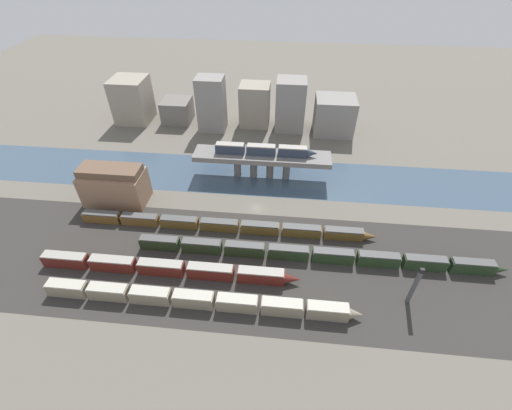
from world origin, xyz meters
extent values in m
plane|color=#666056|center=(0.00, 0.00, 0.00)|extent=(400.00, 400.00, 0.00)
cube|color=#33302D|center=(0.00, -24.00, 0.00)|extent=(280.00, 42.00, 0.01)
cube|color=#3D5166|center=(0.00, 18.41, 0.00)|extent=(320.00, 23.91, 0.01)
cube|color=slate|center=(0.00, 18.41, 8.69)|extent=(48.73, 9.28, 1.85)
cylinder|color=slate|center=(-8.97, 18.41, 3.88)|extent=(2.60, 2.60, 7.76)
cylinder|color=slate|center=(-2.99, 18.41, 3.88)|extent=(2.60, 2.60, 7.76)
cylinder|color=slate|center=(2.99, 18.41, 3.88)|extent=(2.60, 2.60, 7.76)
cylinder|color=slate|center=(8.97, 18.41, 3.88)|extent=(2.60, 2.60, 7.76)
cube|color=#2D384C|center=(-11.34, 18.41, 11.21)|extent=(10.20, 2.98, 3.20)
cube|color=#9E998E|center=(-11.34, 18.41, 13.01)|extent=(9.79, 2.74, 0.40)
cube|color=#2D384C|center=(-0.32, 18.41, 11.21)|extent=(10.20, 2.98, 3.20)
cube|color=#9E998E|center=(-0.32, 18.41, 13.01)|extent=(9.79, 2.74, 0.40)
cube|color=#2D384C|center=(10.71, 18.41, 11.21)|extent=(10.20, 2.98, 3.20)
cube|color=#9E998E|center=(10.71, 18.41, 13.01)|extent=(9.79, 2.74, 0.40)
cone|color=#2D384C|center=(17.60, 18.41, 11.05)|extent=(3.57, 2.68, 2.68)
cube|color=gray|center=(-44.41, -37.89, 1.79)|extent=(10.04, 3.16, 3.58)
cube|color=#B7B2A3|center=(-44.41, -37.89, 3.78)|extent=(9.64, 2.91, 0.40)
cube|color=gray|center=(-33.57, -37.89, 1.79)|extent=(10.04, 3.16, 3.58)
cube|color=#B7B2A3|center=(-33.57, -37.89, 3.78)|extent=(9.64, 2.91, 0.40)
cube|color=gray|center=(-22.73, -37.89, 1.79)|extent=(10.04, 3.16, 3.58)
cube|color=#B7B2A3|center=(-22.73, -37.89, 3.78)|extent=(9.64, 2.91, 0.40)
cube|color=gray|center=(-11.88, -37.89, 1.79)|extent=(10.04, 3.16, 3.58)
cube|color=#B7B2A3|center=(-11.88, -37.89, 3.78)|extent=(9.64, 2.91, 0.40)
cube|color=gray|center=(-1.04, -37.89, 1.79)|extent=(10.04, 3.16, 3.58)
cube|color=#B7B2A3|center=(-1.04, -37.89, 3.78)|extent=(9.64, 2.91, 0.40)
cube|color=gray|center=(9.80, -37.89, 1.79)|extent=(10.04, 3.16, 3.58)
cube|color=#B7B2A3|center=(9.80, -37.89, 3.78)|extent=(9.64, 2.91, 0.40)
cube|color=gray|center=(20.64, -37.89, 1.79)|extent=(10.04, 3.16, 3.58)
cube|color=#B7B2A3|center=(20.64, -37.89, 3.78)|extent=(9.64, 2.91, 0.40)
cone|color=gray|center=(27.42, -37.89, 1.61)|extent=(3.51, 2.85, 2.85)
cube|color=#5B1E19|center=(-49.76, -29.04, 1.80)|extent=(12.35, 3.00, 3.61)
cube|color=#9E998E|center=(-49.76, -29.04, 3.81)|extent=(11.85, 2.76, 0.40)
cube|color=#5B1E19|center=(-36.33, -29.04, 1.80)|extent=(12.35, 3.00, 3.61)
cube|color=#9E998E|center=(-36.33, -29.04, 3.81)|extent=(11.85, 2.76, 0.40)
cube|color=#5B1E19|center=(-22.91, -29.04, 1.80)|extent=(12.35, 3.00, 3.61)
cube|color=#9E998E|center=(-22.91, -29.04, 3.81)|extent=(11.85, 2.76, 0.40)
cube|color=#5B1E19|center=(-9.48, -29.04, 1.80)|extent=(12.35, 3.00, 3.61)
cube|color=#9E998E|center=(-9.48, -29.04, 3.81)|extent=(11.85, 2.76, 0.40)
cube|color=#5B1E19|center=(3.95, -29.04, 1.80)|extent=(12.35, 3.00, 3.61)
cube|color=#9E998E|center=(3.95, -29.04, 3.81)|extent=(11.85, 2.76, 0.40)
cone|color=#5B1E19|center=(12.28, -29.04, 1.62)|extent=(4.32, 2.70, 2.70)
cube|color=#23381E|center=(-26.13, -20.22, 1.77)|extent=(11.35, 2.74, 3.53)
cube|color=#4C4C4C|center=(-26.13, -20.22, 3.73)|extent=(10.89, 2.52, 0.40)
cube|color=#23381E|center=(-13.80, -20.22, 1.77)|extent=(11.35, 2.74, 3.53)
cube|color=#4C4C4C|center=(-13.80, -20.22, 3.73)|extent=(10.89, 2.52, 0.40)
cube|color=#23381E|center=(-1.47, -20.22, 1.77)|extent=(11.35, 2.74, 3.53)
cube|color=#4C4C4C|center=(-1.47, -20.22, 3.73)|extent=(10.89, 2.52, 0.40)
cube|color=#23381E|center=(10.86, -20.22, 1.77)|extent=(11.35, 2.74, 3.53)
cube|color=#4C4C4C|center=(10.86, -20.22, 3.73)|extent=(10.89, 2.52, 0.40)
cube|color=#23381E|center=(23.20, -20.22, 1.77)|extent=(11.35, 2.74, 3.53)
cube|color=#4C4C4C|center=(23.20, -20.22, 3.73)|extent=(10.89, 2.52, 0.40)
cube|color=#23381E|center=(35.53, -20.22, 1.77)|extent=(11.35, 2.74, 3.53)
cube|color=#4C4C4C|center=(35.53, -20.22, 3.73)|extent=(10.89, 2.52, 0.40)
cube|color=#23381E|center=(47.86, -20.22, 1.77)|extent=(11.35, 2.74, 3.53)
cube|color=#4C4C4C|center=(47.86, -20.22, 3.73)|extent=(10.89, 2.52, 0.40)
cube|color=#23381E|center=(60.19, -20.22, 1.77)|extent=(11.35, 2.74, 3.53)
cube|color=#4C4C4C|center=(60.19, -20.22, 3.73)|extent=(10.89, 2.52, 0.40)
cone|color=#23381E|center=(67.85, -20.22, 1.59)|extent=(3.97, 2.47, 2.47)
cube|color=brown|center=(-47.97, -10.86, 1.52)|extent=(11.64, 2.76, 3.05)
cube|color=#4C4C4C|center=(-47.97, -10.86, 3.25)|extent=(11.17, 2.54, 0.40)
cube|color=brown|center=(-35.47, -10.86, 1.52)|extent=(11.64, 2.76, 3.05)
cube|color=#4C4C4C|center=(-35.47, -10.86, 3.25)|extent=(11.17, 2.54, 0.40)
cube|color=brown|center=(-22.97, -10.86, 1.52)|extent=(11.64, 2.76, 3.05)
cube|color=#4C4C4C|center=(-22.97, -10.86, 3.25)|extent=(11.17, 2.54, 0.40)
cube|color=brown|center=(-10.46, -10.86, 1.52)|extent=(11.64, 2.76, 3.05)
cube|color=#4C4C4C|center=(-10.46, -10.86, 3.25)|extent=(11.17, 2.54, 0.40)
cube|color=brown|center=(2.04, -10.86, 1.52)|extent=(11.64, 2.76, 3.05)
cube|color=#4C4C4C|center=(2.04, -10.86, 3.25)|extent=(11.17, 2.54, 0.40)
cube|color=brown|center=(14.55, -10.86, 1.52)|extent=(11.64, 2.76, 3.05)
cube|color=#4C4C4C|center=(14.55, -10.86, 3.25)|extent=(11.17, 2.54, 0.40)
cube|color=brown|center=(27.05, -10.86, 1.52)|extent=(11.64, 2.76, 3.05)
cube|color=#4C4C4C|center=(27.05, -10.86, 3.25)|extent=(11.17, 2.54, 0.40)
cone|color=brown|center=(34.90, -10.86, 1.37)|extent=(4.07, 2.49, 2.49)
cube|color=#937056|center=(-47.06, -0.36, 5.46)|extent=(20.11, 10.64, 10.92)
cube|color=brown|center=(-47.06, -0.36, 12.12)|extent=(19.71, 7.45, 2.40)
cylinder|color=#4C4C51|center=(41.07, -31.77, 5.67)|extent=(1.08, 1.08, 11.35)
cube|color=black|center=(41.07, -31.77, 11.95)|extent=(1.00, 0.70, 1.20)
cube|color=gray|center=(-63.23, 58.90, 9.79)|extent=(15.14, 15.03, 19.59)
cube|color=slate|center=(-43.08, 59.94, 5.08)|extent=(12.70, 12.86, 10.15)
cube|color=gray|center=(-25.07, 53.41, 11.74)|extent=(11.63, 9.64, 23.48)
cube|color=gray|center=(-6.88, 60.18, 9.25)|extent=(13.12, 11.62, 18.51)
cube|color=gray|center=(9.04, 57.47, 11.13)|extent=(12.59, 11.76, 22.26)
cube|color=gray|center=(28.25, 56.02, 7.85)|extent=(16.99, 14.63, 15.70)
camera|label=1|loc=(8.31, -85.36, 73.76)|focal=24.00mm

